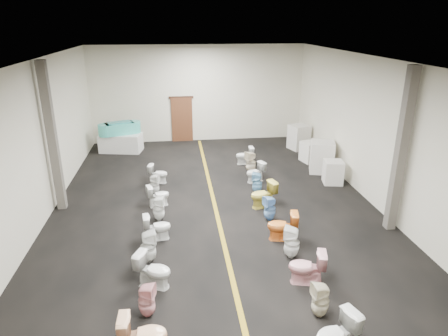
{
  "coord_description": "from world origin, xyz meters",
  "views": [
    {
      "loc": [
        -1.14,
        -10.85,
        5.52
      ],
      "look_at": [
        0.35,
        1.0,
        1.08
      ],
      "focal_mm": 32.0,
      "sensor_mm": 36.0,
      "label": 1
    }
  ],
  "objects_px": {
    "bathtub": "(120,128)",
    "toilet_left_8": "(158,195)",
    "toilet_right_1": "(336,335)",
    "appliance_crate_a": "(333,172)",
    "toilet_right_9": "(255,172)",
    "toilet_left_6": "(157,227)",
    "toilet_right_3": "(307,267)",
    "toilet_right_10": "(251,162)",
    "toilet_right_7": "(263,195)",
    "appliance_crate_c": "(311,152)",
    "display_table": "(121,143)",
    "toilet_right_8": "(257,183)",
    "toilet_left_5": "(148,247)",
    "toilet_right_4": "(292,243)",
    "toilet_left_3": "(147,300)",
    "toilet_left_10": "(158,174)",
    "toilet_left_7": "(159,209)",
    "toilet_right_2": "(320,300)",
    "toilet_left_2": "(143,335)",
    "toilet_left_9": "(154,185)",
    "toilet_right_11": "(245,156)",
    "appliance_crate_b": "(322,157)",
    "toilet_right_5": "(282,226)",
    "toilet_left_4": "(154,270)",
    "appliance_crate_d": "(299,137)",
    "toilet_right_6": "(270,208)"
  },
  "relations": [
    {
      "from": "bathtub",
      "to": "toilet_left_8",
      "type": "distance_m",
      "value": 6.18
    },
    {
      "from": "toilet_right_1",
      "to": "appliance_crate_a",
      "type": "bearing_deg",
      "value": 139.82
    },
    {
      "from": "toilet_right_9",
      "to": "toilet_left_6",
      "type": "bearing_deg",
      "value": -66.88
    },
    {
      "from": "toilet_right_3",
      "to": "bathtub",
      "type": "bearing_deg",
      "value": -138.64
    },
    {
      "from": "toilet_right_10",
      "to": "toilet_right_7",
      "type": "bearing_deg",
      "value": -28.38
    },
    {
      "from": "toilet_left_8",
      "to": "toilet_right_7",
      "type": "xyz_separation_m",
      "value": [
        3.26,
        -0.5,
        0.06
      ]
    },
    {
      "from": "bathtub",
      "to": "appliance_crate_c",
      "type": "height_order",
      "value": "bathtub"
    },
    {
      "from": "display_table",
      "to": "toilet_right_8",
      "type": "distance_m",
      "value": 7.34
    },
    {
      "from": "toilet_left_5",
      "to": "toilet_right_4",
      "type": "xyz_separation_m",
      "value": [
        3.48,
        -0.26,
        0.01
      ]
    },
    {
      "from": "toilet_left_3",
      "to": "toilet_left_10",
      "type": "height_order",
      "value": "toilet_left_3"
    },
    {
      "from": "toilet_left_3",
      "to": "toilet_right_9",
      "type": "bearing_deg",
      "value": -12.66
    },
    {
      "from": "toilet_right_9",
      "to": "toilet_left_7",
      "type": "bearing_deg",
      "value": -76.82
    },
    {
      "from": "appliance_crate_a",
      "to": "toilet_right_3",
      "type": "bearing_deg",
      "value": -116.77
    },
    {
      "from": "toilet_right_2",
      "to": "toilet_right_8",
      "type": "relative_size",
      "value": 1.02
    },
    {
      "from": "toilet_left_2",
      "to": "toilet_right_2",
      "type": "relative_size",
      "value": 1.11
    },
    {
      "from": "toilet_left_9",
      "to": "toilet_right_4",
      "type": "bearing_deg",
      "value": -121.99
    },
    {
      "from": "toilet_right_2",
      "to": "toilet_left_2",
      "type": "bearing_deg",
      "value": -85.76
    },
    {
      "from": "display_table",
      "to": "toilet_right_11",
      "type": "height_order",
      "value": "display_table"
    },
    {
      "from": "appliance_crate_b",
      "to": "toilet_right_7",
      "type": "xyz_separation_m",
      "value": [
        -2.91,
        -2.79,
        -0.18
      ]
    },
    {
      "from": "toilet_right_2",
      "to": "toilet_right_7",
      "type": "xyz_separation_m",
      "value": [
        -0.04,
        4.98,
        0.04
      ]
    },
    {
      "from": "toilet_right_5",
      "to": "toilet_right_7",
      "type": "relative_size",
      "value": 0.97
    },
    {
      "from": "display_table",
      "to": "toilet_left_4",
      "type": "height_order",
      "value": "toilet_left_4"
    },
    {
      "from": "toilet_right_10",
      "to": "toilet_left_6",
      "type": "bearing_deg",
      "value": -61.46
    },
    {
      "from": "bathtub",
      "to": "toilet_left_3",
      "type": "bearing_deg",
      "value": -101.67
    },
    {
      "from": "toilet_right_4",
      "to": "toilet_right_11",
      "type": "xyz_separation_m",
      "value": [
        0.04,
        6.9,
        -0.06
      ]
    },
    {
      "from": "toilet_left_7",
      "to": "toilet_right_10",
      "type": "distance_m",
      "value": 4.89
    },
    {
      "from": "toilet_right_5",
      "to": "toilet_right_10",
      "type": "distance_m",
      "value": 5.05
    },
    {
      "from": "toilet_left_3",
      "to": "bathtub",
      "type": "bearing_deg",
      "value": 24.18
    },
    {
      "from": "toilet_left_4",
      "to": "bathtub",
      "type": "bearing_deg",
      "value": 33.7
    },
    {
      "from": "toilet_right_2",
      "to": "appliance_crate_d",
      "type": "bearing_deg",
      "value": 159.92
    },
    {
      "from": "toilet_left_9",
      "to": "toilet_left_10",
      "type": "xyz_separation_m",
      "value": [
        0.09,
        1.03,
        -0.01
      ]
    },
    {
      "from": "toilet_left_9",
      "to": "toilet_right_10",
      "type": "relative_size",
      "value": 0.84
    },
    {
      "from": "appliance_crate_c",
      "to": "toilet_left_5",
      "type": "distance_m",
      "value": 9.15
    },
    {
      "from": "appliance_crate_c",
      "to": "toilet_left_2",
      "type": "height_order",
      "value": "toilet_left_2"
    },
    {
      "from": "toilet_left_4",
      "to": "toilet_right_10",
      "type": "bearing_deg",
      "value": -3.94
    },
    {
      "from": "appliance_crate_b",
      "to": "toilet_left_8",
      "type": "distance_m",
      "value": 6.58
    },
    {
      "from": "toilet_left_9",
      "to": "toilet_right_3",
      "type": "distance_m",
      "value": 6.39
    },
    {
      "from": "toilet_left_6",
      "to": "toilet_right_10",
      "type": "distance_m",
      "value": 5.73
    },
    {
      "from": "toilet_right_6",
      "to": "toilet_right_11",
      "type": "bearing_deg",
      "value": 161.05
    },
    {
      "from": "toilet_left_2",
      "to": "toilet_right_11",
      "type": "height_order",
      "value": "toilet_left_2"
    },
    {
      "from": "toilet_right_4",
      "to": "toilet_right_6",
      "type": "distance_m",
      "value": 2.0
    },
    {
      "from": "toilet_left_4",
      "to": "toilet_right_11",
      "type": "height_order",
      "value": "toilet_left_4"
    },
    {
      "from": "appliance_crate_b",
      "to": "appliance_crate_c",
      "type": "bearing_deg",
      "value": 90.0
    },
    {
      "from": "appliance_crate_b",
      "to": "toilet_right_2",
      "type": "height_order",
      "value": "appliance_crate_b"
    },
    {
      "from": "toilet_left_3",
      "to": "toilet_left_5",
      "type": "relative_size",
      "value": 0.89
    },
    {
      "from": "toilet_left_9",
      "to": "toilet_right_8",
      "type": "bearing_deg",
      "value": -76.54
    },
    {
      "from": "toilet_left_8",
      "to": "toilet_right_10",
      "type": "distance_m",
      "value": 4.27
    },
    {
      "from": "bathtub",
      "to": "toilet_left_6",
      "type": "xyz_separation_m",
      "value": [
        1.83,
        -7.94,
        -0.71
      ]
    },
    {
      "from": "toilet_right_3",
      "to": "toilet_right_10",
      "type": "bearing_deg",
      "value": -165.89
    },
    {
      "from": "toilet_left_3",
      "to": "toilet_right_1",
      "type": "xyz_separation_m",
      "value": [
        3.32,
        -1.39,
        0.04
      ]
    }
  ]
}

